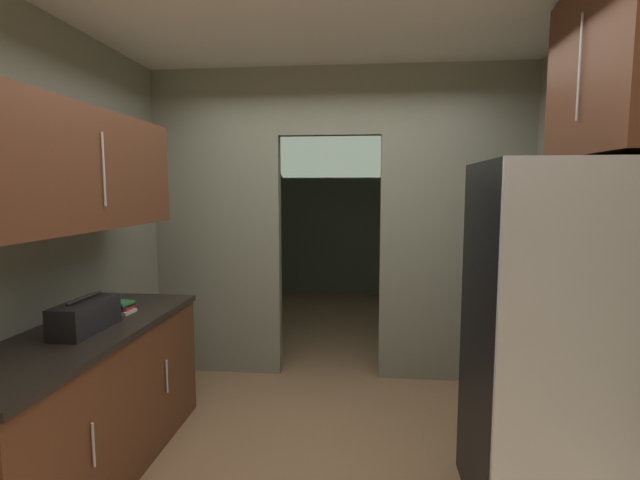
# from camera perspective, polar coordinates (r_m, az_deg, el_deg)

# --- Properties ---
(ground) EXTENTS (20.00, 20.00, 0.00)m
(ground) POSITION_cam_1_polar(r_m,az_deg,el_deg) (3.06, 0.11, -27.10)
(ground) COLOR #93704C
(kitchen_overhead_slab) EXTENTS (3.70, 7.08, 0.06)m
(kitchen_overhead_slab) POSITION_cam_1_polar(r_m,az_deg,el_deg) (3.20, 1.01, 25.86)
(kitchen_overhead_slab) COLOR silver
(kitchen_partition) EXTENTS (3.30, 0.12, 2.73)m
(kitchen_partition) POSITION_cam_1_polar(r_m,az_deg,el_deg) (4.10, 2.47, 2.88)
(kitchen_partition) COLOR gray
(kitchen_partition) RESTS_ON ground
(adjoining_room_shell) EXTENTS (3.30, 3.41, 2.73)m
(adjoining_room_shell) POSITION_cam_1_polar(r_m,az_deg,el_deg) (6.33, 3.41, 3.33)
(adjoining_room_shell) COLOR slate
(adjoining_room_shell) RESTS_ON ground
(refrigerator) EXTENTS (0.82, 0.78, 1.82)m
(refrigerator) POSITION_cam_1_polar(r_m,az_deg,el_deg) (2.67, 27.35, -11.22)
(refrigerator) COLOR black
(refrigerator) RESTS_ON ground
(lower_cabinet_run) EXTENTS (0.62, 1.87, 0.89)m
(lower_cabinet_run) POSITION_cam_1_polar(r_m,az_deg,el_deg) (3.11, -26.93, -17.81)
(lower_cabinet_run) COLOR brown
(lower_cabinet_run) RESTS_ON ground
(upper_cabinet_counterside) EXTENTS (0.36, 1.68, 0.66)m
(upper_cabinet_counterside) POSITION_cam_1_polar(r_m,az_deg,el_deg) (2.86, -28.25, 7.66)
(upper_cabinet_counterside) COLOR brown
(upper_cabinet_fridgeside) EXTENTS (0.36, 0.90, 0.86)m
(upper_cabinet_fridgeside) POSITION_cam_1_polar(r_m,az_deg,el_deg) (2.82, 32.89, 17.50)
(upper_cabinet_fridgeside) COLOR brown
(boombox) EXTENTS (0.19, 0.44, 0.20)m
(boombox) POSITION_cam_1_polar(r_m,az_deg,el_deg) (2.93, -26.99, -8.36)
(boombox) COLOR black
(boombox) RESTS_ON lower_cabinet_run
(book_stack) EXTENTS (0.15, 0.15, 0.08)m
(book_stack) POSITION_cam_1_polar(r_m,az_deg,el_deg) (3.25, -23.13, -7.62)
(book_stack) COLOR beige
(book_stack) RESTS_ON lower_cabinet_run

